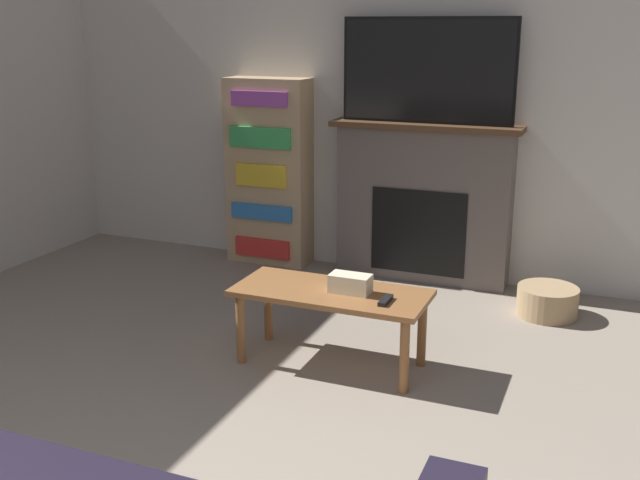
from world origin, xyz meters
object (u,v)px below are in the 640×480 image
object	(u,v)px
tv	(427,71)
fireplace	(423,202)
coffee_table	(331,301)
storage_basket	(547,301)
bookshelf	(269,172)

from	to	relation	value
tv	fireplace	bearing A→B (deg)	90.00
coffee_table	storage_basket	distance (m)	1.61
tv	bookshelf	distance (m)	1.46
coffee_table	storage_basket	size ratio (longest dim) A/B	2.72
tv	storage_basket	size ratio (longest dim) A/B	3.13
fireplace	coffee_table	distance (m)	1.62
bookshelf	storage_basket	bearing A→B (deg)	-9.75
fireplace	tv	size ratio (longest dim) A/B	1.11
fireplace	coffee_table	world-z (taller)	fireplace
fireplace	storage_basket	distance (m)	1.14
tv	coffee_table	distance (m)	1.95
fireplace	bookshelf	world-z (taller)	bookshelf
fireplace	coffee_table	bearing A→B (deg)	-92.91
tv	bookshelf	bearing A→B (deg)	-179.86
fireplace	storage_basket	bearing A→B (deg)	-22.67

